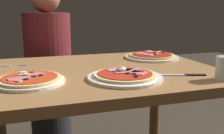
{
  "coord_description": "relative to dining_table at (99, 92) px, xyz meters",
  "views": [
    {
      "loc": [
        -0.32,
        -1.18,
        1.0
      ],
      "look_at": [
        0.03,
        -0.1,
        0.75
      ],
      "focal_mm": 42.46,
      "sensor_mm": 36.0,
      "label": 1
    }
  ],
  "objects": [
    {
      "name": "dining_table",
      "position": [
        0.0,
        0.0,
        0.0
      ],
      "size": [
        1.12,
        0.85,
        0.72
      ],
      "color": "olive",
      "rests_on": "ground"
    },
    {
      "name": "pizza_foreground",
      "position": [
        0.06,
        -0.2,
        0.13
      ],
      "size": [
        0.31,
        0.31,
        0.05
      ],
      "color": "white",
      "rests_on": "dining_table"
    },
    {
      "name": "pizza_across_left",
      "position": [
        -0.31,
        -0.15,
        0.13
      ],
      "size": [
        0.27,
        0.27,
        0.03
      ],
      "color": "white",
      "rests_on": "dining_table"
    },
    {
      "name": "pizza_across_right",
      "position": [
        0.37,
        0.19,
        0.13
      ],
      "size": [
        0.31,
        0.31,
        0.03
      ],
      "color": "silver",
      "rests_on": "dining_table"
    },
    {
      "name": "fork",
      "position": [
        -0.41,
        0.21,
        0.12
      ],
      "size": [
        0.16,
        0.04,
        0.0
      ],
      "color": "silver",
      "rests_on": "dining_table"
    },
    {
      "name": "knife",
      "position": [
        0.33,
        -0.23,
        0.12
      ],
      "size": [
        0.19,
        0.08,
        0.01
      ],
      "color": "silver",
      "rests_on": "dining_table"
    },
    {
      "name": "diner_person",
      "position": [
        -0.18,
        0.69,
        -0.05
      ],
      "size": [
        0.32,
        0.32,
        1.18
      ],
      "rotation": [
        0.0,
        0.0,
        3.14
      ],
      "color": "black",
      "rests_on": "ground"
    }
  ]
}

